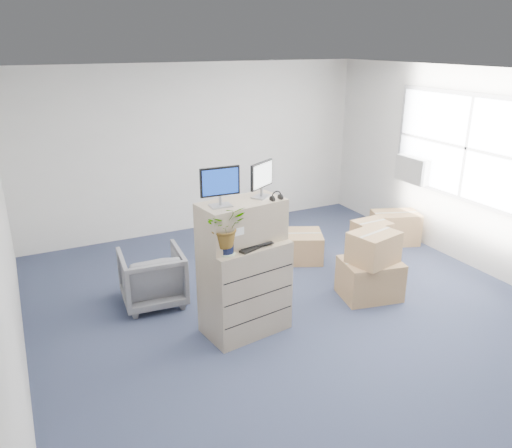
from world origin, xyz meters
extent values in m
plane|color=#282F48|center=(0.00, 0.00, 0.00)|extent=(7.00, 7.00, 0.00)
cube|color=beige|center=(0.00, 3.51, 1.40)|extent=(6.00, 0.02, 2.80)
cube|color=beige|center=(3.01, 0.00, 1.40)|extent=(0.02, 7.00, 2.80)
cube|color=gray|center=(2.96, 0.50, 1.70)|extent=(0.06, 2.72, 1.52)
cube|color=white|center=(2.92, 0.50, 1.70)|extent=(0.01, 2.60, 1.40)
cube|color=silver|center=(2.87, 1.40, 1.20)|extent=(0.24, 0.60, 0.40)
cube|color=tan|center=(-0.70, 0.12, 0.54)|extent=(0.99, 0.69, 1.07)
cube|color=tan|center=(-0.71, 0.17, 1.30)|extent=(0.97, 0.59, 0.46)
cube|color=#99999E|center=(-0.97, 0.12, 1.54)|extent=(0.23, 0.17, 0.01)
cylinder|color=#99999E|center=(-0.97, 0.12, 1.59)|extent=(0.04, 0.04, 0.10)
cube|color=black|center=(-0.97, 0.12, 1.79)|extent=(0.42, 0.05, 0.30)
cube|color=navy|center=(-0.97, 0.10, 1.79)|extent=(0.38, 0.03, 0.26)
cube|color=#99999E|center=(-0.45, 0.21, 1.54)|extent=(0.25, 0.24, 0.01)
cylinder|color=#99999E|center=(-0.45, 0.21, 1.59)|extent=(0.03, 0.03, 0.09)
cube|color=black|center=(-0.45, 0.21, 1.78)|extent=(0.35, 0.23, 0.28)
cube|color=white|center=(-0.45, 0.19, 1.78)|extent=(0.31, 0.19, 0.24)
torus|color=black|center=(-0.36, 0.05, 1.57)|extent=(0.13, 0.03, 0.13)
cube|color=black|center=(-0.66, -0.01, 1.08)|extent=(0.48, 0.33, 0.02)
ellipsoid|color=silver|center=(-0.33, 0.05, 1.09)|extent=(0.10, 0.06, 0.04)
cylinder|color=gray|center=(-0.67, 0.20, 1.21)|extent=(0.08, 0.08, 0.29)
cube|color=silver|center=(-0.75, 0.19, 1.08)|extent=(0.08, 0.07, 0.02)
cube|color=black|center=(-0.75, 0.19, 1.16)|extent=(0.07, 0.03, 0.13)
cube|color=black|center=(-0.35, 0.30, 1.10)|extent=(0.24, 0.19, 0.07)
cube|color=#42A4E1|center=(-0.39, 0.24, 1.18)|extent=(0.29, 0.21, 0.10)
cylinder|color=#9EB491|center=(-0.99, -0.05, 1.08)|extent=(0.20, 0.20, 0.02)
cylinder|color=black|center=(-0.99, -0.05, 1.15)|extent=(0.17, 0.17, 0.13)
imported|color=#29621C|center=(-0.99, -0.05, 1.33)|extent=(0.43, 0.47, 0.34)
imported|color=slate|center=(-1.47, 1.20, 0.38)|extent=(0.80, 0.76, 0.77)
cube|color=#A4854F|center=(1.07, 0.11, 0.25)|extent=(0.82, 0.69, 0.50)
cube|color=#A4854F|center=(1.61, 0.71, 0.19)|extent=(0.65, 0.60, 0.39)
cube|color=#A4854F|center=(0.87, 1.51, 0.21)|extent=(0.82, 0.79, 0.42)
cube|color=#A4854F|center=(1.06, 0.08, 0.70)|extent=(0.65, 0.57, 0.40)
cube|color=#A4854F|center=(1.56, 0.73, 0.57)|extent=(0.47, 0.42, 0.36)
cube|color=#A4854F|center=(2.60, 1.40, 0.26)|extent=(0.84, 0.69, 0.52)
camera|label=1|loc=(-2.81, -4.39, 3.13)|focal=35.00mm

